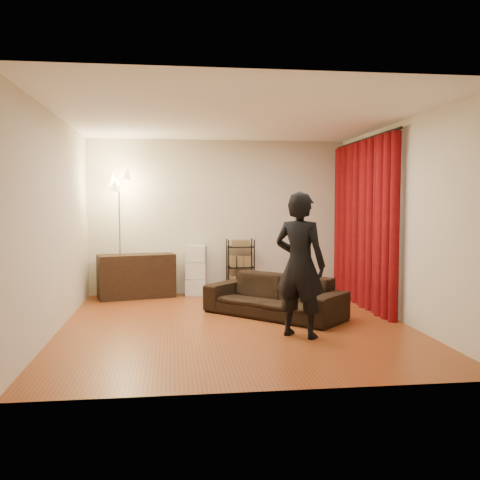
{
  "coord_description": "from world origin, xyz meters",
  "views": [
    {
      "loc": [
        -0.82,
        -6.89,
        1.61
      ],
      "look_at": [
        0.1,
        0.3,
        1.1
      ],
      "focal_mm": 40.0,
      "sensor_mm": 36.0,
      "label": 1
    }
  ],
  "objects": [
    {
      "name": "floor_lamp",
      "position": [
        -1.68,
        2.1,
        1.05
      ],
      "size": [
        0.44,
        0.44,
        2.1
      ],
      "primitive_type": null,
      "rotation": [
        0.0,
        0.0,
        0.19
      ],
      "color": "silver",
      "rests_on": "ground"
    },
    {
      "name": "wire_shelf",
      "position": [
        0.36,
        2.28,
        0.49
      ],
      "size": [
        0.51,
        0.41,
        0.98
      ],
      "primitive_type": null,
      "rotation": [
        0.0,
        0.0,
        0.25
      ],
      "color": "black",
      "rests_on": "ground"
    },
    {
      "name": "storage_boxes",
      "position": [
        -0.41,
        2.31,
        0.44
      ],
      "size": [
        0.4,
        0.34,
        0.87
      ],
      "primitive_type": null,
      "rotation": [
        0.0,
        0.0,
        -0.18
      ],
      "color": "beige",
      "rests_on": "ground"
    },
    {
      "name": "sofa",
      "position": [
        0.6,
        0.45,
        0.29
      ],
      "size": [
        1.97,
        1.94,
        0.58
      ],
      "primitive_type": "imported",
      "rotation": [
        0.0,
        0.0,
        -0.77
      ],
      "color": "black",
      "rests_on": "ground"
    },
    {
      "name": "wall_back",
      "position": [
        0.0,
        2.5,
        1.35
      ],
      "size": [
        5.0,
        0.0,
        5.0
      ],
      "primitive_type": "plane",
      "rotation": [
        1.57,
        0.0,
        0.0
      ],
      "color": "beige",
      "rests_on": "ground"
    },
    {
      "name": "floor",
      "position": [
        0.0,
        0.0,
        0.0
      ],
      "size": [
        5.0,
        5.0,
        0.0
      ],
      "primitive_type": "plane",
      "color": "brown",
      "rests_on": "ground"
    },
    {
      "name": "person",
      "position": [
        0.69,
        -0.71,
        0.87
      ],
      "size": [
        0.76,
        0.72,
        1.74
      ],
      "primitive_type": "imported",
      "rotation": [
        0.0,
        0.0,
        2.49
      ],
      "color": "black",
      "rests_on": "ground"
    },
    {
      "name": "wall_right",
      "position": [
        2.25,
        0.0,
        1.35
      ],
      "size": [
        0.0,
        5.0,
        5.0
      ],
      "primitive_type": "plane",
      "rotation": [
        1.57,
        0.0,
        -1.57
      ],
      "color": "beige",
      "rests_on": "ground"
    },
    {
      "name": "wall_front",
      "position": [
        0.0,
        -2.5,
        1.35
      ],
      "size": [
        5.0,
        0.0,
        5.0
      ],
      "primitive_type": "plane",
      "rotation": [
        -1.57,
        0.0,
        0.0
      ],
      "color": "beige",
      "rests_on": "ground"
    },
    {
      "name": "curtain_rod",
      "position": [
        2.15,
        1.12,
        2.58
      ],
      "size": [
        0.04,
        2.65,
        0.04
      ],
      "primitive_type": "cylinder",
      "rotation": [
        1.57,
        0.0,
        0.0
      ],
      "color": "black",
      "rests_on": "wall_right"
    },
    {
      "name": "wall_left",
      "position": [
        -2.25,
        0.0,
        1.35
      ],
      "size": [
        0.0,
        5.0,
        5.0
      ],
      "primitive_type": "plane",
      "rotation": [
        1.57,
        0.0,
        1.57
      ],
      "color": "beige",
      "rests_on": "ground"
    },
    {
      "name": "curtain",
      "position": [
        2.13,
        1.12,
        1.28
      ],
      "size": [
        0.22,
        2.65,
        2.55
      ],
      "primitive_type": null,
      "color": "#6B0A0B",
      "rests_on": "ground"
    },
    {
      "name": "ceiling",
      "position": [
        0.0,
        0.0,
        2.7
      ],
      "size": [
        5.0,
        5.0,
        0.0
      ],
      "primitive_type": "plane",
      "rotation": [
        3.14,
        0.0,
        0.0
      ],
      "color": "white",
      "rests_on": "ground"
    },
    {
      "name": "media_cabinet",
      "position": [
        -1.42,
        2.23,
        0.37
      ],
      "size": [
        1.34,
        0.77,
        0.74
      ],
      "primitive_type": "cube",
      "rotation": [
        0.0,
        0.0,
        0.25
      ],
      "color": "black",
      "rests_on": "ground"
    }
  ]
}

